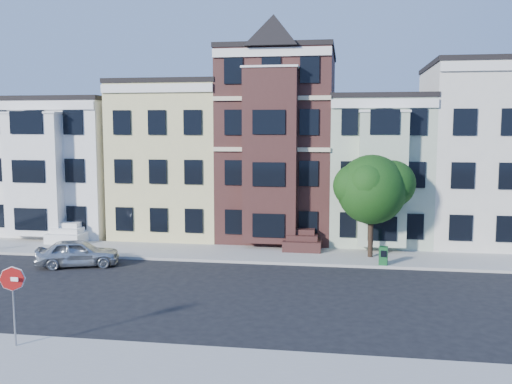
% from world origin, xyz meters
% --- Properties ---
extents(ground, '(120.00, 120.00, 0.00)m').
position_xyz_m(ground, '(0.00, 0.00, 0.00)').
color(ground, black).
extents(far_sidewalk, '(60.00, 4.00, 0.15)m').
position_xyz_m(far_sidewalk, '(0.00, 8.00, 0.07)').
color(far_sidewalk, '#9E9B93').
rests_on(far_sidewalk, ground).
extents(near_sidewalk, '(60.00, 4.00, 0.15)m').
position_xyz_m(near_sidewalk, '(0.00, -8.00, 0.07)').
color(near_sidewalk, '#9E9B93').
rests_on(near_sidewalk, ground).
extents(house_white, '(8.00, 9.00, 9.00)m').
position_xyz_m(house_white, '(-15.00, 14.50, 4.50)').
color(house_white, white).
rests_on(house_white, ground).
extents(house_yellow, '(7.00, 9.00, 10.00)m').
position_xyz_m(house_yellow, '(-7.00, 14.50, 5.00)').
color(house_yellow, '#D9CD88').
rests_on(house_yellow, ground).
extents(house_brown, '(7.00, 9.00, 12.00)m').
position_xyz_m(house_brown, '(0.00, 14.50, 6.00)').
color(house_brown, '#3A1D1A').
rests_on(house_brown, ground).
extents(house_green, '(6.00, 9.00, 9.00)m').
position_xyz_m(house_green, '(6.50, 14.50, 4.50)').
color(house_green, '#A8B89C').
rests_on(house_green, ground).
extents(house_cream, '(8.00, 9.00, 11.00)m').
position_xyz_m(house_cream, '(13.50, 14.50, 5.50)').
color(house_cream, silver).
rests_on(house_cream, ground).
extents(street_tree, '(6.06, 6.06, 7.01)m').
position_xyz_m(street_tree, '(5.82, 8.09, 3.65)').
color(street_tree, '#194C11').
rests_on(street_tree, far_sidewalk).
extents(parked_car, '(4.57, 2.98, 1.45)m').
position_xyz_m(parked_car, '(-9.50, 4.10, 0.72)').
color(parked_car, '#AFB4B9').
rests_on(parked_car, ground).
extents(newspaper_box, '(0.49, 0.45, 0.97)m').
position_xyz_m(newspaper_box, '(6.42, 6.30, 0.63)').
color(newspaper_box, '#155325').
rests_on(newspaper_box, far_sidewalk).
extents(stop_sign, '(0.83, 0.17, 3.01)m').
position_xyz_m(stop_sign, '(-6.25, -6.95, 1.65)').
color(stop_sign, '#AA1613').
rests_on(stop_sign, near_sidewalk).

